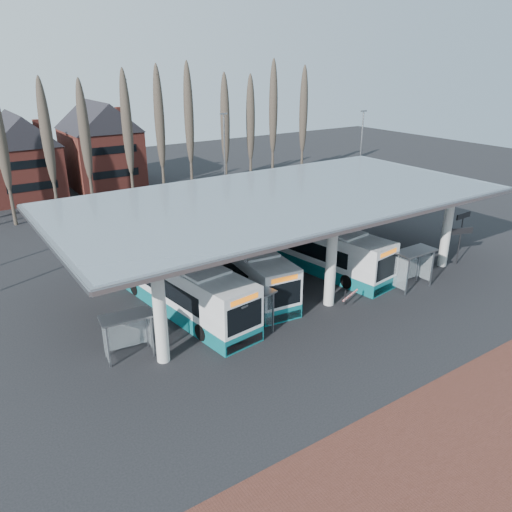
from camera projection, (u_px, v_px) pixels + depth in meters
ground at (355, 319)px, 31.60m from camera, size 140.00×140.00×0.00m
station_canopy at (281, 204)px, 35.66m from camera, size 32.00×16.00×6.34m
poplar_row at (143, 124)px, 53.76m from camera, size 45.10×1.10×14.50m
lamp_post_b at (225, 160)px, 52.77m from camera, size 0.80×0.16×10.17m
lamp_post_c at (360, 155)px, 55.45m from camera, size 0.80×0.16×10.17m
bus_0 at (179, 284)px, 32.37m from camera, size 4.35×13.41×3.66m
bus_1 at (239, 264)px, 35.79m from camera, size 4.08×12.71×3.47m
bus_2 at (316, 247)px, 38.88m from camera, size 4.56×13.14×3.58m
shelter_0 at (126, 326)px, 27.04m from camera, size 2.90×1.70×2.56m
shelter_1 at (249, 306)px, 28.96m from camera, size 3.21×2.08×2.75m
shelter_2 at (412, 260)px, 35.30m from camera, size 3.09×1.55×2.87m
info_sign_0 at (461, 234)px, 39.14m from camera, size 1.97×0.75×3.04m
info_sign_1 at (463, 218)px, 43.20m from camera, size 2.00×0.23×2.97m
barrier at (349, 296)px, 32.86m from camera, size 1.99×0.91×1.04m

